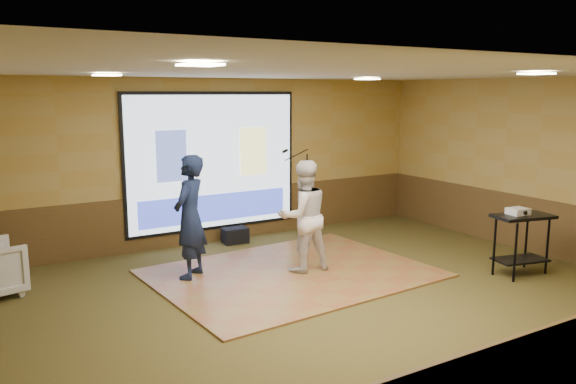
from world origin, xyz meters
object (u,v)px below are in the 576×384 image
projector_screen (214,163)px  player_right (303,216)px  av_table (522,233)px  mic_stand (304,212)px  duffel_bag (235,235)px  player_left (190,217)px  dance_floor (292,273)px  projector (518,211)px

projector_screen → player_right: size_ratio=1.94×
av_table → projector_screen: bearing=127.9°
mic_stand → duffel_bag: bearing=173.3°
projector_screen → mic_stand: 1.96m
player_left → mic_stand: player_left is taller
player_left → mic_stand: size_ratio=1.06×
dance_floor → duffel_bag: bearing=89.2°
player_right → projector: (2.73, -1.73, 0.10)m
projector_screen → projector: 5.20m
dance_floor → projector_screen: bearing=95.8°
dance_floor → player_right: bearing=3.9°
player_left → player_right: bearing=115.9°
player_right → mic_stand: 2.15m
projector → player_left: bearing=157.5°
player_left → player_right: 1.70m
dance_floor → player_left: 1.78m
av_table → projector: size_ratio=3.22×
av_table → duffel_bag: size_ratio=2.05×
player_right → mic_stand: bearing=-118.0°
player_right → projector: bearing=152.4°
projector_screen → duffel_bag: 1.39m
player_right → duffel_bag: bearing=-80.3°
projector_screen → av_table: size_ratio=3.57×
player_right → duffel_bag: 2.21m
dance_floor → duffel_bag: 2.09m
projector_screen → mic_stand: bearing=-20.0°
projector_screen → dance_floor: size_ratio=0.83×
projector_screen → duffel_bag: bearing=-46.4°
projector → av_table: bearing=-44.9°
duffel_bag → projector: bearing=-52.6°
player_left → av_table: (4.38, -2.37, -0.30)m
av_table → projector: projector is taller
av_table → projector: 0.34m
dance_floor → av_table: bearing=-30.7°
dance_floor → player_right: size_ratio=2.35×
projector_screen → player_left: projector_screen is taller
dance_floor → projector: size_ratio=13.89×
player_right → av_table: player_right is taller
player_left → duffel_bag: size_ratio=4.04×
projector_screen → duffel_bag: size_ratio=7.33×
av_table → mic_stand: 3.93m
projector_screen → mic_stand: projector_screen is taller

